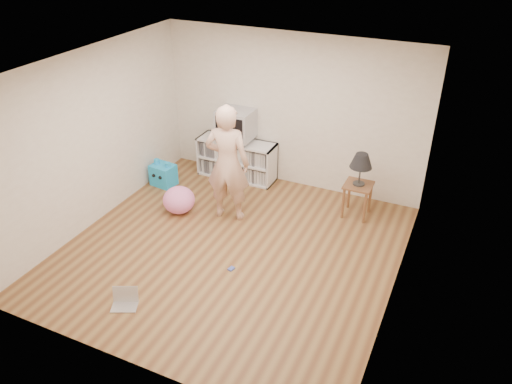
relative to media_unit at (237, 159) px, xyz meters
The scene contains 13 objects.
ground 2.26m from the media_unit, 65.71° to the right, with size 4.50×4.50×0.00m, color brown.
walls 2.43m from the media_unit, 65.71° to the right, with size 4.52×4.52×2.60m.
ceiling 3.17m from the media_unit, 65.71° to the right, with size 4.50×4.50×0.01m, color white.
media_unit is the anchor object (origin of this frame).
dvd_deck 0.39m from the media_unit, 90.00° to the right, with size 0.45×0.35×0.07m, color gray.
crt_tv 0.67m from the media_unit, 90.00° to the right, with size 0.60×0.53×0.50m.
side_table 2.31m from the media_unit, ahead, with size 0.42×0.42×0.55m.
table_lamp 2.38m from the media_unit, ahead, with size 0.34×0.34×0.52m.
person 1.46m from the media_unit, 69.09° to the right, with size 0.67×0.44×1.85m, color beige.
laptop 3.59m from the media_unit, 86.05° to the right, with size 0.39×0.36×0.21m.
playing_cards 2.69m from the media_unit, 65.26° to the right, with size 0.07×0.09×0.02m, color #4456B7.
plush_blue 1.32m from the media_unit, 141.65° to the right, with size 0.43×0.38×0.46m.
plush_pink 1.50m from the media_unit, 101.57° to the right, with size 0.50×0.50×0.43m, color pink.
Camera 1 is at (2.72, -5.07, 4.24)m, focal length 35.00 mm.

